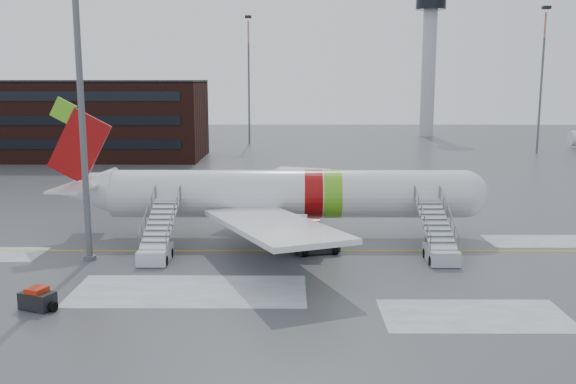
{
  "coord_description": "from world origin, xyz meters",
  "views": [
    {
      "loc": [
        0.1,
        -46.84,
        12.61
      ],
      "look_at": [
        -0.12,
        1.51,
        4.0
      ],
      "focal_mm": 40.0,
      "sensor_mm": 36.0,
      "label": 1
    }
  ],
  "objects_px": {
    "baggage_tractor": "(38,300)",
    "airstair_fwd": "(439,244)",
    "light_mast_near": "(78,48)",
    "airliner": "(276,195)",
    "airstair_aft": "(157,244)",
    "pushback_tug": "(314,242)"
  },
  "relations": [
    {
      "from": "pushback_tug",
      "to": "baggage_tractor",
      "type": "xyz_separation_m",
      "value": [
        -15.68,
        -11.66,
        -0.27
      ]
    },
    {
      "from": "light_mast_near",
      "to": "baggage_tractor",
      "type": "bearing_deg",
      "value": -89.04
    },
    {
      "from": "baggage_tractor",
      "to": "airstair_fwd",
      "type": "bearing_deg",
      "value": 22.39
    },
    {
      "from": "airstair_fwd",
      "to": "light_mast_near",
      "type": "height_order",
      "value": "light_mast_near"
    },
    {
      "from": "airstair_aft",
      "to": "baggage_tractor",
      "type": "relative_size",
      "value": 3.03
    },
    {
      "from": "airstair_aft",
      "to": "light_mast_near",
      "type": "xyz_separation_m",
      "value": [
        -4.74,
        -0.27,
        13.49
      ]
    },
    {
      "from": "airstair_fwd",
      "to": "baggage_tractor",
      "type": "distance_m",
      "value": 26.45
    },
    {
      "from": "airliner",
      "to": "airstair_fwd",
      "type": "xyz_separation_m",
      "value": [
        11.62,
        -6.54,
        -2.35
      ]
    },
    {
      "from": "light_mast_near",
      "to": "pushback_tug",
      "type": "bearing_deg",
      "value": 6.68
    },
    {
      "from": "airliner",
      "to": "pushback_tug",
      "type": "relative_size",
      "value": 9.97
    },
    {
      "from": "airstair_aft",
      "to": "light_mast_near",
      "type": "height_order",
      "value": "light_mast_near"
    },
    {
      "from": "airliner",
      "to": "pushback_tug",
      "type": "height_order",
      "value": "airliner"
    },
    {
      "from": "airstair_aft",
      "to": "baggage_tractor",
      "type": "bearing_deg",
      "value": -114.41
    },
    {
      "from": "airliner",
      "to": "airstair_aft",
      "type": "distance_m",
      "value": 10.8
    },
    {
      "from": "airstair_fwd",
      "to": "light_mast_near",
      "type": "xyz_separation_m",
      "value": [
        -24.62,
        -0.27,
        13.49
      ]
    },
    {
      "from": "airstair_fwd",
      "to": "light_mast_near",
      "type": "distance_m",
      "value": 28.08
    },
    {
      "from": "airstair_fwd",
      "to": "pushback_tug",
      "type": "height_order",
      "value": "airstair_fwd"
    },
    {
      "from": "airliner",
      "to": "light_mast_near",
      "type": "relative_size",
      "value": 1.24
    },
    {
      "from": "baggage_tractor",
      "to": "airliner",
      "type": "bearing_deg",
      "value": 52.3
    },
    {
      "from": "airstair_fwd",
      "to": "baggage_tractor",
      "type": "bearing_deg",
      "value": -157.61
    },
    {
      "from": "airliner",
      "to": "baggage_tractor",
      "type": "bearing_deg",
      "value": -127.7
    },
    {
      "from": "airstair_fwd",
      "to": "airstair_aft",
      "type": "height_order",
      "value": "same"
    }
  ]
}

